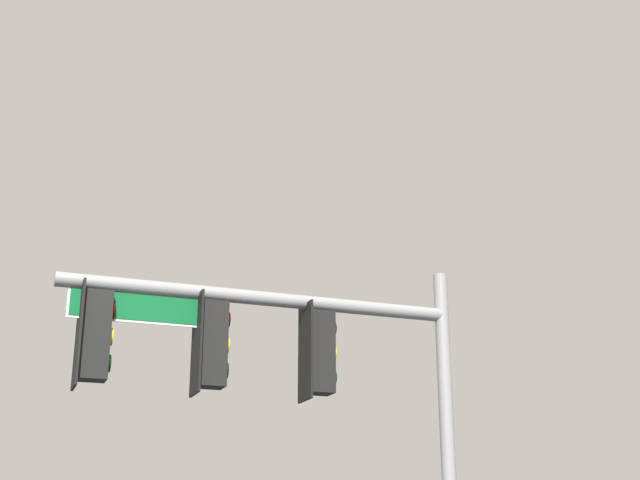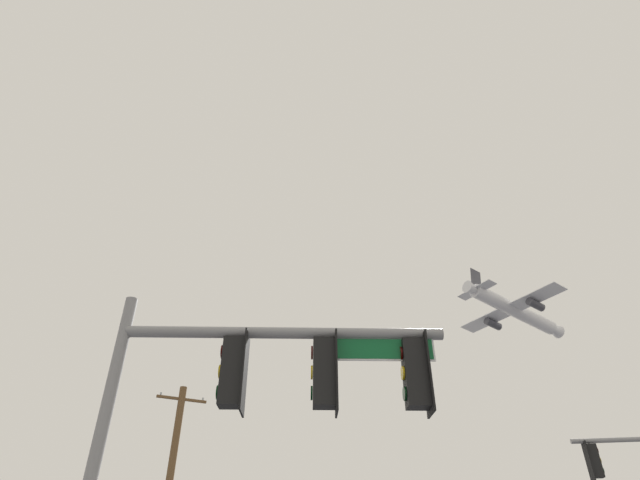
{
  "view_description": "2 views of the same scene",
  "coord_description": "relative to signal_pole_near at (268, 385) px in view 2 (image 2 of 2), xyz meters",
  "views": [
    {
      "loc": [
        -3.36,
        6.33,
        1.91
      ],
      "look_at": [
        -5.84,
        -6.21,
        6.29
      ],
      "focal_mm": 50.0,
      "sensor_mm": 36.0,
      "label": 1
    },
    {
      "loc": [
        -3.18,
        -12.69,
        1.7
      ],
      "look_at": [
        -4.43,
        -3.43,
        7.86
      ],
      "focal_mm": 28.0,
      "sensor_mm": 36.0,
      "label": 2
    }
  ],
  "objects": [
    {
      "name": "signal_pole_near",
      "position": [
        0.0,
        0.0,
        0.0
      ],
      "size": [
        5.37,
        1.14,
        5.6
      ],
      "color": "gray",
      "rests_on": "ground_plane"
    },
    {
      "name": "airplane",
      "position": [
        36.1,
        115.77,
        53.27
      ],
      "size": [
        28.91,
        26.64,
        12.61
      ],
      "color": "silver"
    }
  ]
}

